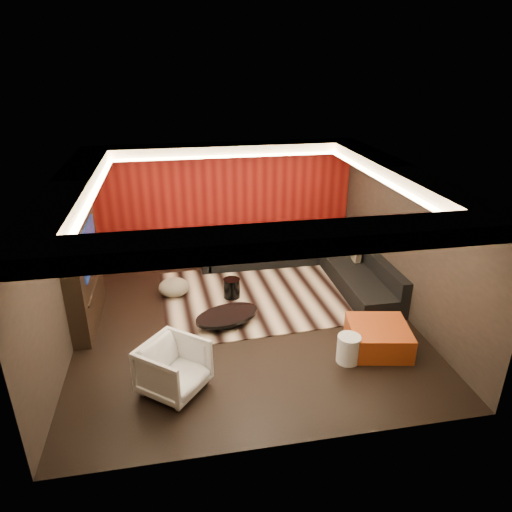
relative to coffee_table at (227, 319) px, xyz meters
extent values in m
cube|color=black|center=(0.36, 0.04, -0.13)|extent=(6.00, 6.00, 0.02)
cube|color=silver|center=(0.36, 0.04, 2.69)|extent=(6.00, 6.00, 0.02)
cube|color=black|center=(0.36, 3.05, 1.28)|extent=(6.00, 0.02, 2.80)
cube|color=black|center=(-2.65, 0.04, 1.28)|extent=(0.02, 6.00, 2.80)
cube|color=black|center=(3.37, 0.04, 1.28)|extent=(0.02, 6.00, 2.80)
cube|color=#6B0C0A|center=(0.36, 3.01, 1.28)|extent=(5.98, 0.05, 2.78)
cube|color=silver|center=(0.36, 2.74, 2.57)|extent=(6.00, 0.60, 0.22)
cube|color=silver|center=(0.36, -2.66, 2.57)|extent=(6.00, 0.60, 0.22)
cube|color=silver|center=(-2.34, 0.04, 2.57)|extent=(0.60, 4.80, 0.22)
cube|color=silver|center=(3.06, 0.04, 2.57)|extent=(0.60, 4.80, 0.22)
cube|color=#FFD899|center=(0.36, 2.40, 2.48)|extent=(4.80, 0.08, 0.04)
cube|color=#FFD899|center=(0.36, -2.32, 2.48)|extent=(4.80, 0.08, 0.04)
cube|color=#FFD899|center=(-2.00, 0.04, 2.48)|extent=(0.08, 4.80, 0.04)
cube|color=#FFD899|center=(2.72, 0.04, 2.48)|extent=(0.08, 4.80, 0.04)
cube|color=black|center=(-2.49, 0.64, 0.98)|extent=(0.30, 2.00, 2.20)
cube|color=black|center=(-2.33, 0.64, 1.33)|extent=(0.04, 1.30, 0.80)
cube|color=black|center=(-2.33, 0.64, 0.58)|extent=(0.04, 1.60, 0.04)
cube|color=beige|center=(0.82, 0.97, -0.11)|extent=(4.17, 3.23, 0.02)
cylinder|color=black|center=(0.00, 0.00, 0.00)|extent=(1.57, 1.57, 0.20)
cylinder|color=black|center=(0.22, 1.00, 0.10)|extent=(0.39, 0.39, 0.40)
ellipsoid|color=beige|center=(-0.93, 1.30, 0.07)|extent=(0.79, 0.79, 0.34)
cylinder|color=white|center=(1.78, -1.44, 0.11)|extent=(0.45, 0.45, 0.47)
cube|color=#A42715|center=(2.40, -1.20, 0.09)|extent=(1.13, 1.13, 0.43)
imported|color=silver|center=(-0.98, -1.64, 0.27)|extent=(1.19, 1.19, 0.78)
cube|color=black|center=(1.61, 2.59, 0.08)|extent=(3.50, 0.90, 0.40)
cube|color=black|center=(1.61, 2.94, 0.45)|extent=(3.50, 0.20, 0.35)
cube|color=black|center=(2.91, 0.84, 0.08)|extent=(0.90, 2.60, 0.40)
cube|color=black|center=(3.26, 0.84, 0.45)|extent=(0.20, 2.60, 0.35)
cube|color=black|center=(-0.19, 2.59, 0.18)|extent=(0.20, 0.90, 0.60)
cube|color=tan|center=(2.75, 2.44, 0.50)|extent=(0.42, 0.20, 0.44)
cube|color=tan|center=(1.46, 2.72, 0.50)|extent=(0.42, 0.20, 0.44)
cube|color=tan|center=(0.13, 2.78, 0.50)|extent=(0.42, 0.20, 0.44)
cube|color=tan|center=(3.03, 1.48, 0.50)|extent=(0.12, 0.50, 0.50)
camera|label=1|loc=(-0.78, -7.16, 4.41)|focal=32.00mm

